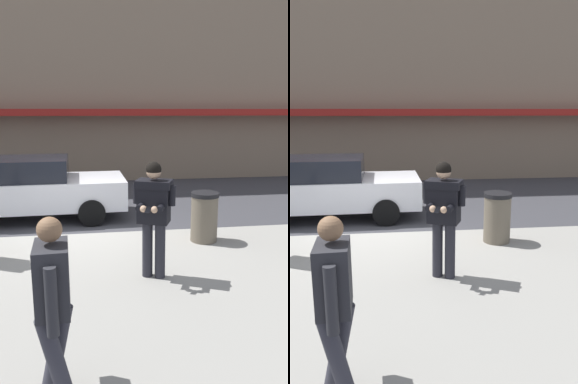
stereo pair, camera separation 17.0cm
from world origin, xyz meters
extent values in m
plane|color=#3D3D42|center=(0.00, 0.00, 0.00)|extent=(80.00, 80.00, 0.00)
cube|color=#99968E|center=(1.00, -2.85, 0.07)|extent=(32.00, 5.30, 0.14)
cube|color=silver|center=(1.00, 0.05, 0.00)|extent=(28.00, 0.12, 0.01)
cube|color=#84705B|center=(1.00, 8.50, 6.30)|extent=(28.00, 4.00, 12.60)
cube|color=maroon|center=(1.00, 6.15, 2.60)|extent=(26.60, 0.70, 0.24)
cube|color=silver|center=(-1.17, 1.60, 0.67)|extent=(4.55, 1.95, 0.70)
cube|color=black|center=(-1.35, 1.59, 1.28)|extent=(2.12, 1.70, 0.52)
cylinder|color=black|center=(0.20, 2.49, 0.32)|extent=(0.65, 0.24, 0.64)
cylinder|color=black|center=(0.25, 0.78, 0.32)|extent=(0.65, 0.24, 0.64)
cylinder|color=#23232B|center=(1.27, -2.49, 0.58)|extent=(0.16, 0.16, 0.88)
cylinder|color=#23232B|center=(1.09, -2.40, 0.58)|extent=(0.16, 0.16, 0.88)
cube|color=black|center=(1.18, -2.44, 1.34)|extent=(0.54, 0.46, 0.64)
cube|color=black|center=(1.18, -2.44, 1.61)|extent=(0.61, 0.52, 0.12)
cylinder|color=black|center=(1.43, -2.55, 1.45)|extent=(0.11, 0.11, 0.30)
cylinder|color=black|center=(1.25, -2.65, 1.30)|extent=(0.21, 0.31, 0.10)
sphere|color=tan|center=(1.13, -2.75, 1.30)|extent=(0.10, 0.10, 0.10)
cylinder|color=black|center=(0.93, -2.34, 1.45)|extent=(0.11, 0.11, 0.30)
cylinder|color=black|center=(0.98, -2.53, 1.30)|extent=(0.21, 0.31, 0.10)
sphere|color=tan|center=(0.98, -2.69, 1.30)|extent=(0.10, 0.10, 0.10)
cube|color=black|center=(1.04, -2.76, 1.30)|extent=(0.13, 0.16, 0.07)
sphere|color=tan|center=(1.17, -2.47, 1.80)|extent=(0.22, 0.22, 0.22)
sphere|color=black|center=(1.17, -2.47, 1.83)|extent=(0.23, 0.23, 0.23)
cylinder|color=#33333D|center=(-0.08, -4.90, 0.57)|extent=(0.33, 0.17, 0.87)
cylinder|color=#33333D|center=(-0.09, -4.72, 0.57)|extent=(0.33, 0.17, 0.87)
cube|color=#2D2D33|center=(-0.09, -4.81, 1.30)|extent=(0.30, 0.44, 0.60)
cylinder|color=#2D2D33|center=(-0.07, -5.06, 1.22)|extent=(0.10, 0.10, 0.58)
cylinder|color=#2D2D33|center=(-0.10, -4.56, 1.22)|extent=(0.10, 0.10, 0.58)
sphere|color=#8C6647|center=(-0.09, -4.81, 1.73)|extent=(0.21, 0.21, 0.21)
cube|color=brown|center=(-0.09, -4.51, 1.10)|extent=(0.13, 0.25, 0.32)
cylinder|color=#665B4C|center=(2.44, -0.97, 0.59)|extent=(0.52, 0.52, 0.90)
cylinder|color=black|center=(2.44, -0.97, 1.08)|extent=(0.55, 0.55, 0.08)
camera|label=1|loc=(0.26, -7.79, 2.68)|focal=35.00mm
camera|label=2|loc=(0.43, -7.81, 2.68)|focal=35.00mm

